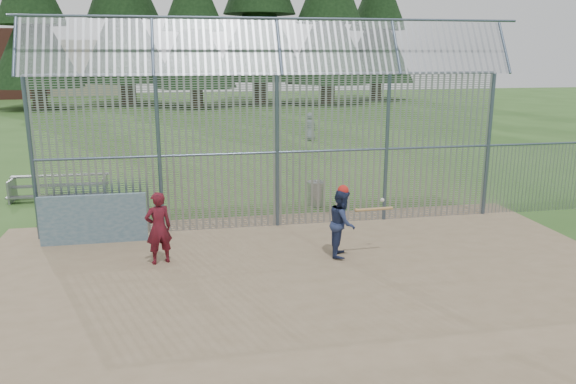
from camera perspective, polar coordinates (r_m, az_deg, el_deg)
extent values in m
plane|color=#2D511E|center=(11.86, 1.83, -8.40)|extent=(120.00, 120.00, 0.00)
cube|color=#756047|center=(11.41, 2.39, -9.28)|extent=(14.00, 10.00, 0.02)
cube|color=#38566B|center=(14.31, -19.14, -2.62)|extent=(2.50, 0.12, 1.20)
imported|color=navy|center=(12.71, 5.54, -3.14)|extent=(0.79, 0.90, 1.54)
imported|color=maroon|center=(12.50, -13.02, -3.57)|extent=(0.68, 0.56, 1.61)
imported|color=slate|center=(30.10, 2.26, 6.68)|extent=(0.83, 0.66, 1.49)
sphere|color=red|center=(12.51, 5.62, 0.16)|extent=(0.25, 0.25, 0.25)
cylinder|color=#AA7F4C|center=(12.69, 8.80, -1.73)|extent=(0.85, 0.11, 0.07)
sphere|color=#AA7F4C|center=(12.56, 6.95, -1.83)|extent=(0.09, 0.09, 0.09)
sphere|color=white|center=(12.96, 9.56, -0.80)|extent=(0.09, 0.09, 0.09)
cylinder|color=gray|center=(17.03, 2.85, -0.24)|extent=(0.52, 0.52, 0.70)
cylinder|color=#9EA0A5|center=(16.94, 2.86, 0.97)|extent=(0.56, 0.56, 0.05)
sphere|color=#9EA0A5|center=(16.93, 2.87, 1.14)|extent=(0.10, 0.10, 0.10)
cube|color=slate|center=(18.88, -22.36, -0.35)|extent=(3.00, 0.25, 0.05)
cube|color=slate|center=(19.15, -22.23, 0.63)|extent=(3.00, 0.25, 0.05)
cube|color=slate|center=(19.44, -22.10, 1.57)|extent=(3.00, 0.25, 0.05)
cube|color=gray|center=(19.51, -26.23, 0.14)|extent=(0.06, 0.90, 0.70)
cube|color=gray|center=(18.94, -18.06, 0.53)|extent=(0.06, 0.90, 0.70)
cylinder|color=#47566B|center=(14.86, -24.59, 2.94)|extent=(0.10, 0.10, 4.00)
cylinder|color=#47566B|center=(14.44, -12.95, 3.56)|extent=(0.10, 0.10, 4.00)
cylinder|color=#47566B|center=(14.63, -1.10, 4.05)|extent=(0.10, 0.10, 4.00)
cylinder|color=#47566B|center=(15.41, 9.99, 4.34)|extent=(0.10, 0.10, 4.00)
cylinder|color=#47566B|center=(16.71, 19.69, 4.47)|extent=(0.10, 0.10, 4.00)
cylinder|color=#47566B|center=(14.42, -1.14, 11.90)|extent=(12.00, 0.07, 0.07)
cylinder|color=#47566B|center=(14.63, -1.10, 4.05)|extent=(12.00, 0.06, 0.06)
cube|color=gray|center=(14.63, -1.10, 4.05)|extent=(12.00, 0.02, 4.00)
cube|color=gray|center=(14.05, -0.89, 14.50)|extent=(12.00, 0.77, 1.31)
cylinder|color=#47566B|center=(16.88, 19.42, 1.12)|extent=(0.08, 0.08, 2.00)
cylinder|color=#332319|center=(52.10, -23.97, 9.41)|extent=(1.19, 1.19, 3.06)
cylinder|color=#332319|center=(53.97, -15.92, 10.36)|extent=(1.33, 1.33, 3.42)
cylinder|color=#332319|center=(49.82, -9.30, 10.15)|extent=(1.12, 1.12, 2.88)
cylinder|color=#332319|center=(53.30, -2.84, 10.92)|extent=(1.40, 1.40, 3.60)
cylinder|color=#332319|center=(52.53, 4.08, 10.67)|extent=(1.26, 1.26, 3.24)
cylinder|color=#332319|center=(58.13, 8.89, 10.75)|extent=(1.19, 1.19, 3.06)
cube|color=#B2A58C|center=(69.39, -19.16, 11.86)|extent=(8.00, 7.00, 6.00)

